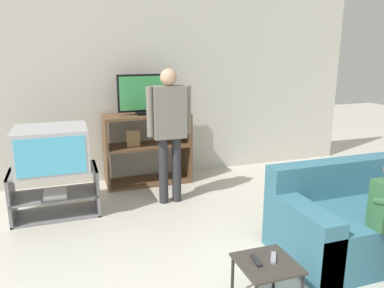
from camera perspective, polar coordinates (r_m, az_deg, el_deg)
name	(u,v)px	position (r m, az deg, el deg)	size (l,w,h in m)	color
wall_back	(148,87)	(5.36, -6.65, 8.62)	(6.40, 0.06, 2.60)	beige
tv_stand	(55,193)	(4.47, -20.10, -7.00)	(0.93, 0.47, 0.54)	slate
television_main	(52,149)	(4.31, -20.59, -0.72)	(0.75, 0.64, 0.47)	#B2B2B7
media_shelf	(147,148)	(5.19, -6.82, -0.63)	(1.16, 0.47, 0.97)	brown
television_flat	(146,95)	(5.05, -7.07, 7.37)	(0.75, 0.20, 0.53)	black
snack_table	(267,268)	(2.83, 11.31, -18.09)	(0.40, 0.40, 0.37)	#38332D
remote_control_black	(256,261)	(2.79, 9.78, -17.10)	(0.04, 0.14, 0.02)	#232328
remote_control_white	(273,258)	(2.85, 12.29, -16.58)	(0.04, 0.14, 0.02)	gray
couch	(367,220)	(3.89, 25.06, -10.45)	(1.72, 0.88, 0.79)	teal
person_standing_adult	(169,124)	(4.38, -3.48, 3.12)	(0.53, 0.20, 1.61)	#2D2D33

